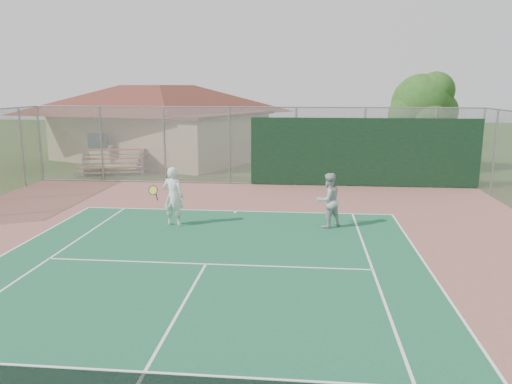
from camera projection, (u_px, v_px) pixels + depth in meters
back_fence at (298, 149)px, 22.26m from camera, size 20.08×0.11×3.53m
clubhouse at (159, 115)px, 30.30m from camera, size 14.60×12.51×5.33m
bleachers at (114, 161)px, 25.66m from camera, size 3.61×2.60×1.19m
tree at (423, 106)px, 25.77m from camera, size 3.69×3.50×5.15m
player_white_front at (173, 197)px, 15.84m from camera, size 1.11×0.71×1.89m
player_grey_back at (328, 201)px, 15.67m from camera, size 1.06×1.01×1.73m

